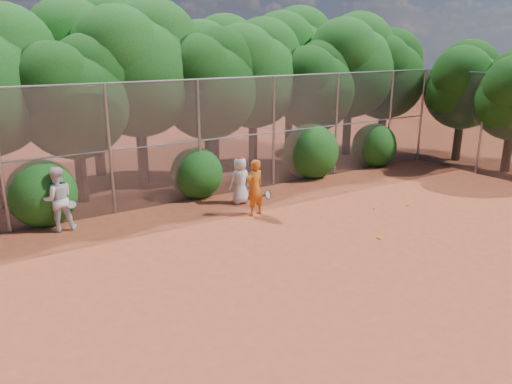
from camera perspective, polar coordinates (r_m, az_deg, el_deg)
ground at (r=13.10m, az=9.68°, el=-6.60°), size 80.00×80.00×0.00m
fence_back at (r=17.16m, az=-3.84°, el=6.35°), size 20.05×0.09×4.03m
fence_side at (r=21.94m, az=24.43°, el=7.17°), size 0.09×6.09×4.03m
tree_2 at (r=17.14m, az=-20.06°, el=10.55°), size 3.99×3.47×5.47m
tree_3 at (r=18.76m, az=-13.36°, el=14.04°), size 4.89×4.26×6.70m
tree_4 at (r=19.23m, az=-5.44°, el=12.56°), size 4.19×3.64×5.73m
tree_5 at (r=21.15m, az=-0.28°, el=13.79°), size 4.51×3.92×6.17m
tree_6 at (r=21.82m, az=6.84°, el=12.24°), size 3.86×3.36×5.29m
tree_7 at (r=23.89m, az=10.78°, el=14.40°), size 4.77×4.14×6.53m
tree_8 at (r=25.10m, az=14.63°, el=13.21°), size 4.25×3.70×5.82m
tree_10 at (r=20.56m, az=-18.25°, el=14.52°), size 5.15×4.48×7.06m
tree_11 at (r=22.02m, az=-4.85°, el=14.15°), size 4.64×4.03×6.35m
tree_12 at (r=24.93m, az=3.98°, el=15.27°), size 5.02×4.37×6.88m
tree_13 at (r=24.12m, az=22.72°, el=11.52°), size 3.86×3.36×5.29m
bush_0 at (r=15.82m, az=-23.30°, el=0.19°), size 2.00×2.00×2.00m
bush_1 at (r=17.28m, az=-6.81°, el=2.43°), size 1.80×1.80×1.80m
bush_2 at (r=19.85m, az=6.29°, el=4.91°), size 2.20×2.20×2.20m
bush_3 at (r=22.21m, az=13.38°, el=5.42°), size 1.90×1.90×1.90m
player_yellow at (r=15.21m, az=-0.14°, el=0.48°), size 0.87×0.59×1.76m
player_teen at (r=16.38m, az=-1.81°, el=1.34°), size 0.78×0.52×1.59m
player_white at (r=15.03m, az=-21.75°, el=-0.77°), size 0.94×0.82×1.85m
ball_0 at (r=16.45m, az=13.33°, el=-1.80°), size 0.07×0.07×0.07m
ball_1 at (r=16.99m, az=16.82°, el=-1.48°), size 0.07×0.07×0.07m
ball_2 at (r=14.05m, az=13.71°, el=-5.07°), size 0.07×0.07×0.07m
ball_3 at (r=17.09m, az=17.01°, el=-1.39°), size 0.07×0.07×0.07m
ball_4 at (r=14.00m, az=14.00°, el=-5.16°), size 0.07×0.07×0.07m
ball_5 at (r=18.08m, az=10.25°, el=0.08°), size 0.07×0.07×0.07m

